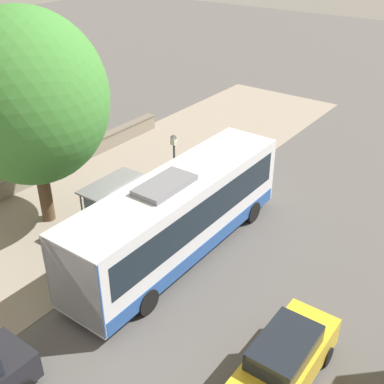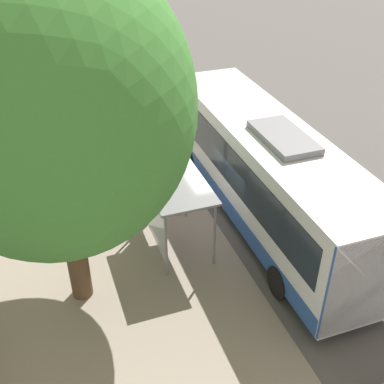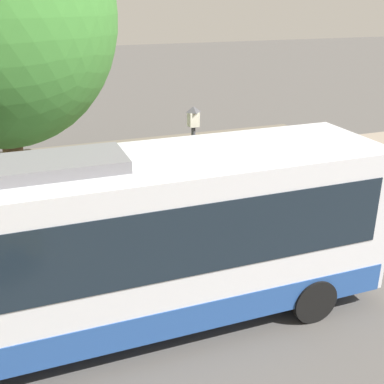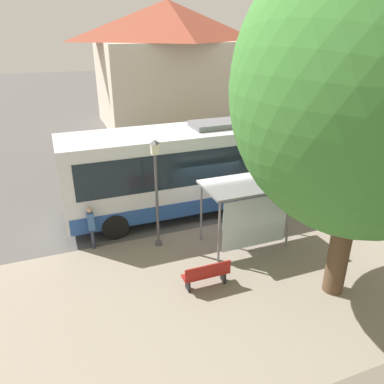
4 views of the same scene
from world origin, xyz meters
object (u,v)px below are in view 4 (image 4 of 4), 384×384
(bus_shelter, at_px, (248,195))
(parked_car_far_lane, at_px, (213,141))
(parked_car_behind_bus, at_px, (379,163))
(pedestrian, at_px, (91,224))
(street_lamp_near, at_px, (156,186))
(bus, at_px, (202,166))
(shade_tree, at_px, (370,90))
(bench, at_px, (206,274))

(bus_shelter, xyz_separation_m, parked_car_far_lane, (10.05, -3.13, -1.08))
(parked_car_behind_bus, bearing_deg, pedestrian, 95.46)
(street_lamp_near, xyz_separation_m, parked_car_behind_bus, (2.08, -12.42, -1.47))
(parked_car_far_lane, bearing_deg, bus, 152.61)
(shade_tree, height_order, parked_car_far_lane, shade_tree)
(bus, distance_m, bench, 5.71)
(bus_shelter, height_order, pedestrian, bus_shelter)
(bench, xyz_separation_m, parked_car_behind_bus, (4.92, -11.73, 0.44))
(bus, height_order, pedestrian, bus)
(bus_shelter, distance_m, street_lamp_near, 3.18)
(pedestrian, xyz_separation_m, bench, (-3.52, -2.94, -0.49))
(bus_shelter, xyz_separation_m, parked_car_behind_bus, (3.23, -9.48, -1.10))
(shade_tree, relative_size, parked_car_behind_bus, 2.37)
(street_lamp_near, bearing_deg, parked_car_behind_bus, -80.48)
(parked_car_far_lane, bearing_deg, pedestrian, 134.68)
(bus, distance_m, shade_tree, 7.92)
(street_lamp_near, height_order, parked_car_behind_bus, street_lamp_near)
(bus, relative_size, pedestrian, 6.95)
(bench, bearing_deg, parked_car_far_lane, -24.61)
(pedestrian, bearing_deg, bus_shelter, -109.38)
(bus, relative_size, parked_car_far_lane, 2.50)
(bus, height_order, shade_tree, shade_tree)
(parked_car_behind_bus, height_order, parked_car_far_lane, parked_car_far_lane)
(bus_shelter, height_order, bench, bus_shelter)
(pedestrian, relative_size, street_lamp_near, 0.41)
(bus_shelter, distance_m, shade_tree, 5.24)
(bus, xyz_separation_m, parked_car_behind_bus, (-0.23, -9.77, -1.05))
(bus, distance_m, parked_car_behind_bus, 9.83)
(bus, xyz_separation_m, bench, (-5.15, 1.96, -1.49))
(street_lamp_near, bearing_deg, pedestrian, 73.12)
(bus, xyz_separation_m, pedestrian, (-1.63, 4.90, -1.00))
(street_lamp_near, bearing_deg, shade_tree, -135.86)
(bus_shelter, bearing_deg, bus, 4.74)
(bench, height_order, shade_tree, shade_tree)
(parked_car_behind_bus, bearing_deg, bus, 88.67)
(bench, distance_m, parked_car_far_lane, 12.92)
(shade_tree, bearing_deg, parked_car_far_lane, -7.96)
(bench, height_order, parked_car_behind_bus, parked_car_behind_bus)
(pedestrian, height_order, street_lamp_near, street_lamp_near)
(parked_car_far_lane, bearing_deg, bench, 155.39)
(parked_car_far_lane, bearing_deg, parked_car_behind_bus, -137.04)
(bus_shelter, distance_m, bench, 3.21)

